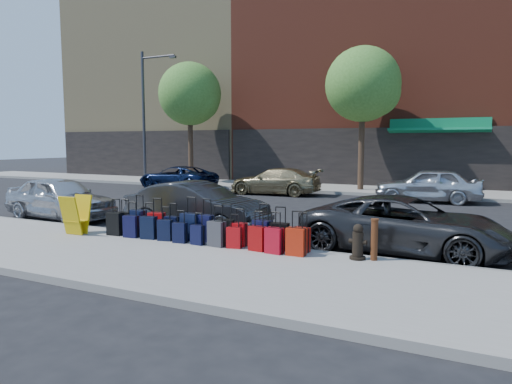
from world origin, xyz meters
The scene contains 41 objects.
ground centered at (0.00, 0.00, 0.00)m, with size 120.00×120.00×0.00m, color black.
sidewalk_near centered at (0.00, -6.50, 0.07)m, with size 60.00×4.00×0.15m, color gray.
sidewalk_far centered at (0.00, 10.00, 0.07)m, with size 60.00×4.00×0.15m, color gray.
curb_near centered at (0.00, -4.48, 0.07)m, with size 60.00×0.08×0.15m, color gray.
curb_far centered at (0.00, 7.98, 0.07)m, with size 60.00×0.08×0.15m, color gray.
building_left centered at (-16.00, 17.98, 7.98)m, with size 15.00×12.12×16.00m.
building_center centered at (0.00, 17.99, 9.98)m, with size 17.00×12.85×20.00m.
tree_left centered at (-9.86, 9.50, 5.41)m, with size 3.80×3.80×7.27m.
tree_center centered at (0.64, 9.50, 5.41)m, with size 3.80×3.80×7.27m.
streetlight centered at (-12.80, 8.80, 4.66)m, with size 2.59×0.18×8.00m.
suitcase_front_0 centered at (-2.53, -4.84, 0.44)m, with size 0.40×0.25×0.91m.
suitcase_front_1 centered at (-2.05, -4.84, 0.48)m, with size 0.46×0.28×1.05m.
suitcase_front_2 centered at (-1.49, -4.79, 0.46)m, with size 0.44×0.29×0.99m.
suitcase_front_3 centered at (-1.01, -4.77, 0.43)m, with size 0.37×0.21×0.88m.
suitcase_front_4 centered at (-0.43, -4.83, 0.49)m, with size 0.46×0.26×1.08m.
suitcase_front_5 centered at (-0.04, -4.75, 0.48)m, with size 0.46×0.30×1.05m.
suitcase_front_6 centered at (0.58, -4.83, 0.45)m, with size 0.43×0.28×0.96m.
suitcase_front_7 centered at (0.94, -4.84, 0.42)m, with size 0.37×0.21×0.88m.
suitcase_front_8 centered at (1.52, -4.79, 0.47)m, with size 0.46×0.31×1.03m.
suitcase_front_9 centered at (1.95, -4.79, 0.46)m, with size 0.43×0.26×0.98m.
suitcase_front_10 centered at (2.46, -4.76, 0.43)m, with size 0.39×0.26×0.88m.
suitcase_back_0 centered at (-2.57, -5.13, 0.45)m, with size 0.42×0.27×0.96m.
suitcase_back_1 centered at (-2.00, -5.16, 0.43)m, with size 0.40×0.26×0.90m.
suitcase_back_2 centered at (-1.47, -5.13, 0.44)m, with size 0.42×0.29×0.92m.
suitcase_back_3 centered at (-0.97, -5.11, 0.41)m, with size 0.38×0.27×0.84m.
suitcase_back_4 centered at (-0.50, -5.16, 0.40)m, with size 0.35×0.23×0.79m.
suitcase_back_5 centered at (0.00, -5.15, 0.39)m, with size 0.33×0.20×0.76m.
suitcase_back_6 centered at (0.49, -5.10, 0.45)m, with size 0.42×0.27×0.95m.
suitcase_back_7 centered at (0.94, -5.08, 0.40)m, with size 0.36×0.25×0.79m.
suitcase_back_8 centered at (1.54, -5.08, 0.43)m, with size 0.39×0.26×0.89m.
suitcase_back_9 centered at (1.98, -5.15, 0.44)m, with size 0.41×0.26×0.91m.
suitcase_back_10 centered at (2.47, -5.12, 0.45)m, with size 0.41×0.24×0.96m.
fire_hydrant centered at (3.73, -4.85, 0.49)m, with size 0.37×0.33×0.74m.
bollard centered at (4.06, -4.79, 0.59)m, with size 0.16×0.16×0.86m.
display_rack centered at (-3.58, -5.48, 0.65)m, with size 0.58×0.64×1.02m.
car_near_0 centered at (-6.65, -3.31, 0.72)m, with size 1.69×4.20×1.43m, color silver.
car_near_1 centered at (-1.40, -3.03, 0.71)m, with size 1.50×4.30×1.42m, color #2E2E30.
car_near_2 centered at (4.45, -3.18, 0.66)m, with size 2.19×4.75×1.32m, color #303032.
car_far_0 centered at (-9.13, 6.85, 0.64)m, with size 2.11×4.57×1.27m, color #0C1636.
car_far_1 centered at (-3.09, 6.59, 0.66)m, with size 1.85×4.55×1.32m, color #908158.
car_far_2 centered at (4.02, 6.74, 0.74)m, with size 1.76×4.36×1.49m, color silver.
Camera 1 is at (5.86, -14.11, 2.55)m, focal length 32.00 mm.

